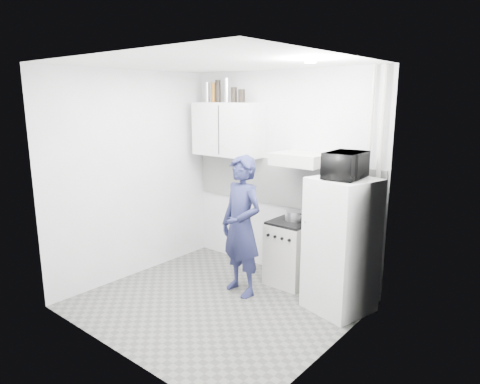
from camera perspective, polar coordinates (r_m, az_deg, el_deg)
The scene contains 23 objects.
floor at distance 4.96m, azimuth -3.29°, elevation -14.67°, with size 2.80×2.80×0.00m, color #585750.
ceiling at distance 4.43m, azimuth -3.72°, elevation 16.85°, with size 2.80×2.80×0.00m, color white.
wall_back at distance 5.48m, azimuth 5.50°, elevation 2.31°, with size 2.80×2.80×0.00m, color silver.
wall_left at distance 5.56m, azimuth -14.08°, elevation 2.13°, with size 2.60×2.60×0.00m, color silver.
wall_right at distance 3.73m, azimuth 12.42°, elevation -2.74°, with size 2.60×2.60×0.00m, color silver.
person at distance 4.93m, azimuth 0.19°, elevation -4.56°, with size 0.60×0.39×1.63m, color #1C1F41.
stove at distance 5.35m, azimuth 6.64°, elevation -8.15°, with size 0.48×0.48×0.77m, color beige.
fridge at distance 4.70m, azimuth 13.35°, elevation -6.93°, with size 0.60×0.60×1.45m, color silver.
stove_top at distance 5.22m, azimuth 6.75°, elevation -4.04°, with size 0.46×0.46×0.03m, color black.
saucepan at distance 5.25m, azimuth 7.14°, elevation -3.12°, with size 0.21×0.21×0.11m, color silver.
microwave at distance 4.50m, azimuth 13.90°, elevation 3.49°, with size 0.33×0.49×0.27m, color black.
bottle_a at distance 5.97m, azimuth -4.40°, elevation 13.11°, with size 0.06×0.06×0.26m, color silver.
bottle_b at distance 5.89m, azimuth -3.56°, elevation 13.10°, with size 0.07×0.07×0.26m, color brown.
bottle_c at distance 5.83m, azimuth -2.96°, elevation 13.27°, with size 0.07×0.07×0.29m, color black.
bottle_d at distance 5.73m, azimuth -1.80°, elevation 13.41°, with size 0.07×0.07×0.31m, color silver.
canister_a at distance 5.64m, azimuth -0.81°, elevation 12.83°, with size 0.08×0.08×0.19m, color black.
canister_b at distance 5.56m, azimuth 0.22°, elevation 12.69°, with size 0.09×0.09×0.17m, color black.
upper_cabinet at distance 5.73m, azimuth -1.65°, elevation 8.35°, with size 1.00×0.35×0.70m, color silver.
range_hood at distance 4.99m, azimuth 8.22°, elevation 4.38°, with size 0.60×0.50×0.14m, color beige.
backsplash at distance 5.48m, azimuth 5.39°, elevation 1.26°, with size 2.74×0.03×0.60m, color white.
pipe_a at distance 4.81m, azimuth 17.84°, elevation 0.34°, with size 0.05×0.05×2.60m, color beige.
pipe_b at distance 4.85m, azimuth 16.53°, elevation 0.53°, with size 0.04×0.04×2.60m, color beige.
ceiling_spot_fixture at distance 3.98m, azimuth 9.38°, elevation 16.78°, with size 0.10×0.10×0.02m, color white.
Camera 1 is at (3.03, -3.21, 2.25)m, focal length 32.00 mm.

